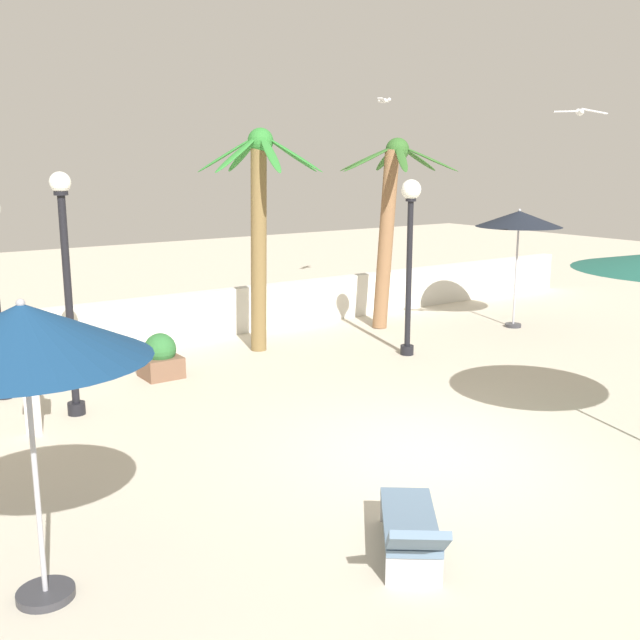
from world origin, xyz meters
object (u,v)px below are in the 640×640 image
Objects in this scene: lamp_post_1 at (67,279)px; seagull_0 at (580,112)px; palm_tree_0 at (259,213)px; lounge_chair_0 at (411,528)px; patio_umbrella_2 at (519,220)px; lamp_post_0 at (410,240)px; seagull_1 at (384,100)px; palm_tree_2 at (390,210)px; planter at (161,357)px; guest_1 at (29,373)px; patio_umbrella_1 at (23,335)px.

lamp_post_1 is 4.71× the size of seagull_0.
palm_tree_0 is 9.34m from lounge_chair_0.
patio_umbrella_2 is 11.81m from lounge_chair_0.
lamp_post_0 is at bearing -42.91° from palm_tree_0.
seagull_1 is at bearing 25.52° from lamp_post_1.
patio_umbrella_2 is 6.44m from palm_tree_0.
seagull_0 reaches higher than palm_tree_2.
lamp_post_1 is at bearing -157.44° from palm_tree_0.
palm_tree_2 is 5.57× the size of seagull_0.
palm_tree_0 is at bearing -152.28° from seagull_1.
seagull_0 is 0.96× the size of planter.
lamp_post_0 reaches higher than guest_1.
planter is (-8.85, 0.92, -2.24)m from patio_umbrella_2.
lamp_post_0 is at bearing -124.56° from seagull_1.
guest_1 is at bearing -145.74° from lamp_post_1.
lounge_chair_0 is at bearing -128.88° from palm_tree_2.
palm_tree_2 is 1.25× the size of lamp_post_0.
lounge_chair_0 is 7.70m from planter.
lamp_post_1 is 1.58m from guest_1.
seagull_1 is at bearing 51.60° from lounge_chair_0.
lounge_chair_0 is at bearing -153.03° from seagull_0.
patio_umbrella_1 is 3.49× the size of seagull_0.
patio_umbrella_2 reaches higher than guest_1.
palm_tree_2 is 5.28m from seagull_0.
palm_tree_2 reaches higher than patio_umbrella_1.
patio_umbrella_1 reaches higher than lounge_chair_0.
lounge_chair_0 is 1.15× the size of guest_1.
patio_umbrella_1 is 0.61× the size of palm_tree_0.
seagull_0 is at bearing -124.55° from patio_umbrella_2.
palm_tree_2 is (-2.50, 1.83, 0.23)m from patio_umbrella_2.
seagull_1 is (5.91, 3.11, 2.72)m from palm_tree_0.
palm_tree_0 is 1.21× the size of lamp_post_1.
patio_umbrella_2 is 1.58× the size of lounge_chair_0.
patio_umbrella_2 is at bearing 22.57° from patio_umbrella_1.
lamp_post_0 is 0.95× the size of lamp_post_1.
patio_umbrella_1 is 1.56× the size of lounge_chair_0.
lamp_post_0 is at bearing -1.92° from lamp_post_1.
lounge_chair_0 is (1.38, -6.49, -1.81)m from lamp_post_1.
lamp_post_1 is (1.83, 4.99, -0.33)m from patio_umbrella_1.
palm_tree_2 is at bearing 2.97° from palm_tree_0.
palm_tree_0 is 3.73m from palm_tree_2.
palm_tree_0 is at bearing 165.22° from patio_umbrella_2.
patio_umbrella_1 is 16.18m from seagull_1.
patio_umbrella_2 is 1.82× the size of guest_1.
seagull_0 reaches higher than lamp_post_1.
lamp_post_1 is (-8.31, -2.10, -0.65)m from palm_tree_2.
patio_umbrella_1 is 7.56m from planter.
guest_1 reaches higher than lounge_chair_0.
patio_umbrella_1 is 9.93m from lamp_post_0.
seagull_0 reaches higher than planter.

